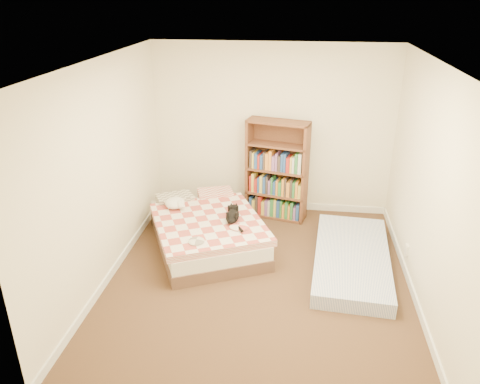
# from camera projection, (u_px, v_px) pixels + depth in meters

# --- Properties ---
(room) EXTENTS (3.51, 4.01, 2.51)m
(room) POSITION_uv_depth(u_px,v_px,m) (260.00, 186.00, 5.05)
(room) COLOR #402A1B
(room) RESTS_ON ground
(bed) EXTENTS (1.88, 2.15, 0.48)m
(bed) POSITION_uv_depth(u_px,v_px,m) (207.00, 229.00, 6.21)
(bed) COLOR brown
(bed) RESTS_ON room
(bookshelf) EXTENTS (0.95, 0.50, 1.47)m
(bookshelf) POSITION_uv_depth(u_px,v_px,m) (277.00, 182.00, 6.87)
(bookshelf) COLOR #4F2C1B
(bookshelf) RESTS_ON room
(floor_mattress) EXTENTS (1.03, 2.03, 0.18)m
(floor_mattress) POSITION_uv_depth(u_px,v_px,m) (352.00, 259.00, 5.78)
(floor_mattress) COLOR #7387C1
(floor_mattress) RESTS_ON room
(black_cat) EXTENTS (0.22, 0.62, 0.14)m
(black_cat) POSITION_uv_depth(u_px,v_px,m) (233.00, 215.00, 5.99)
(black_cat) COLOR black
(black_cat) RESTS_ON bed
(white_dog) EXTENTS (0.30, 0.33, 0.14)m
(white_dog) POSITION_uv_depth(u_px,v_px,m) (175.00, 203.00, 6.30)
(white_dog) COLOR white
(white_dog) RESTS_ON bed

